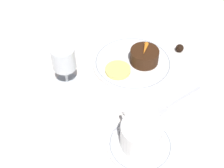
{
  "coord_description": "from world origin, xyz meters",
  "views": [
    {
      "loc": [
        -0.53,
        0.37,
        0.62
      ],
      "look_at": [
        -0.08,
        0.06,
        0.04
      ],
      "focal_mm": 50.0,
      "sensor_mm": 36.0,
      "label": 1
    }
  ],
  "objects_px": {
    "dinner_plate": "(133,63)",
    "wine_glass": "(64,61)",
    "dessert_cake": "(144,56)",
    "coffee_cup": "(141,134)",
    "fork": "(171,104)"
  },
  "relations": [
    {
      "from": "coffee_cup",
      "to": "wine_glass",
      "type": "distance_m",
      "value": 0.28
    },
    {
      "from": "dinner_plate",
      "to": "wine_glass",
      "type": "xyz_separation_m",
      "value": [
        0.05,
        0.19,
        0.07
      ]
    },
    {
      "from": "dinner_plate",
      "to": "wine_glass",
      "type": "distance_m",
      "value": 0.21
    },
    {
      "from": "coffee_cup",
      "to": "wine_glass",
      "type": "relative_size",
      "value": 1.0
    },
    {
      "from": "wine_glass",
      "to": "fork",
      "type": "relative_size",
      "value": 0.69
    },
    {
      "from": "coffee_cup",
      "to": "dinner_plate",
      "type": "bearing_deg",
      "value": -33.4
    },
    {
      "from": "coffee_cup",
      "to": "fork",
      "type": "bearing_deg",
      "value": -70.7
    },
    {
      "from": "dinner_plate",
      "to": "dessert_cake",
      "type": "bearing_deg",
      "value": -123.85
    },
    {
      "from": "wine_glass",
      "to": "dessert_cake",
      "type": "distance_m",
      "value": 0.23
    },
    {
      "from": "wine_glass",
      "to": "fork",
      "type": "height_order",
      "value": "wine_glass"
    },
    {
      "from": "coffee_cup",
      "to": "wine_glass",
      "type": "height_order",
      "value": "wine_glass"
    },
    {
      "from": "dessert_cake",
      "to": "dinner_plate",
      "type": "bearing_deg",
      "value": 56.15
    },
    {
      "from": "dinner_plate",
      "to": "wine_glass",
      "type": "bearing_deg",
      "value": 75.79
    },
    {
      "from": "dinner_plate",
      "to": "coffee_cup",
      "type": "distance_m",
      "value": 0.27
    },
    {
      "from": "dinner_plate",
      "to": "coffee_cup",
      "type": "relative_size",
      "value": 1.94
    }
  ]
}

